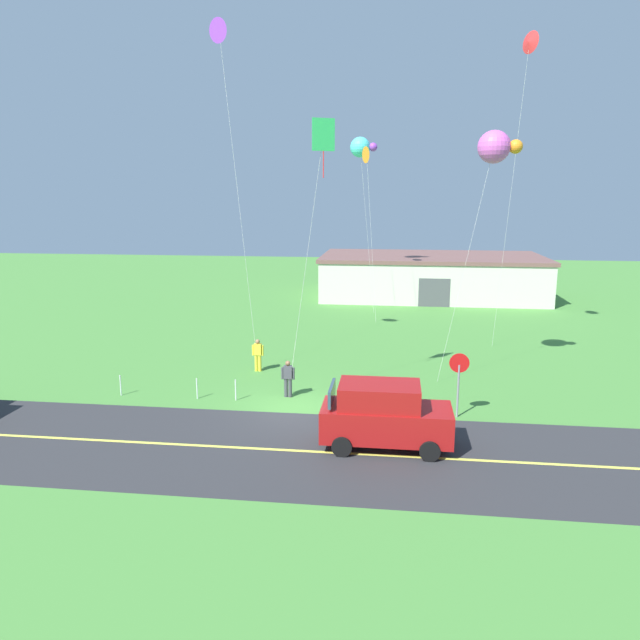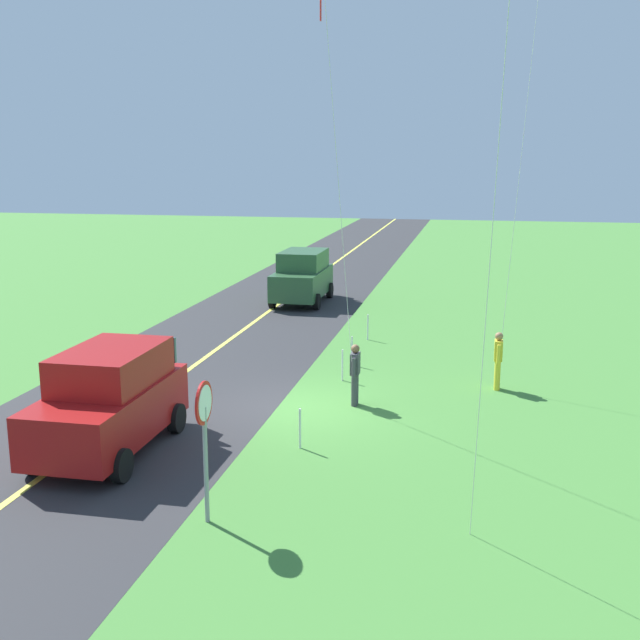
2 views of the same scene
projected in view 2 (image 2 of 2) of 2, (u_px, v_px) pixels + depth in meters
The scene contains 12 objects.
ground_plane at pixel (297, 410), 19.71m from camera, with size 120.00×120.00×0.10m, color #478438.
asphalt_road at pixel (150, 398), 20.49m from camera, with size 120.00×7.00×0.00m, color #2D2D30.
road_centre_stripe at pixel (150, 398), 20.48m from camera, with size 120.00×0.16×0.00m, color #E5E04C.
car_suv_foreground at pixel (110, 399), 16.63m from camera, with size 4.40×2.12×2.24m.
car_parked_west_far at pixel (302, 276), 33.58m from camera, with size 4.40×2.12×2.24m.
stop_sign at pixel (205, 424), 13.21m from camera, with size 0.76×0.08×2.56m.
person_adult_near at pixel (355, 372), 19.75m from camera, with size 0.58×0.22×1.60m.
person_adult_companion at pixel (498, 359), 21.09m from camera, with size 0.58×0.22×1.60m.
fence_post_0 at pixel (368, 327), 26.86m from camera, with size 0.05×0.05×0.90m, color silver.
fence_post_1 at pixel (352, 351), 23.60m from camera, with size 0.05×0.05×0.90m, color silver.
fence_post_2 at pixel (342, 365), 22.00m from camera, with size 0.05×0.05×0.90m, color silver.
fence_post_3 at pixel (300, 428), 16.90m from camera, with size 0.05×0.05×0.90m, color silver.
Camera 2 is at (18.29, 4.37, 6.29)m, focal length 43.52 mm.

